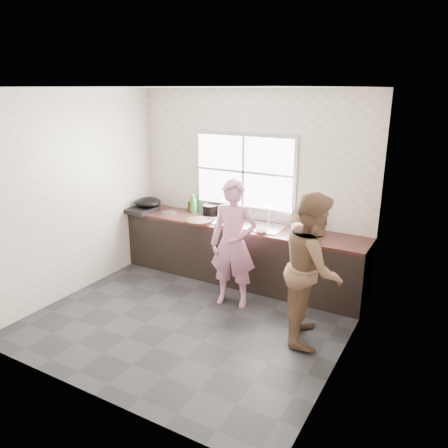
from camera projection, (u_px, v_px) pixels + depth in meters
The scene contains 30 objects.
floor at pixel (191, 319), 5.33m from camera, with size 3.60×3.20×0.01m, color #272729.
ceiling at pixel (185, 87), 4.52m from camera, with size 3.60×3.20×0.01m, color silver.
wall_back at pixel (251, 186), 6.26m from camera, with size 3.60×0.01×2.70m, color beige.
wall_left at pixel (75, 194), 5.78m from camera, with size 0.01×3.20×2.70m, color beige.
wall_right at pixel (348, 238), 4.08m from camera, with size 0.01×3.20×2.70m, color beige.
wall_front at pixel (79, 258), 3.59m from camera, with size 3.60×0.01×2.70m, color beige.
cabinet at pixel (240, 254), 6.28m from camera, with size 3.60×0.62×0.82m, color black.
countertop at pixel (240, 225), 6.15m from camera, with size 3.60×0.64×0.04m, color #341A15.
sink at pixel (263, 227), 5.98m from camera, with size 0.55×0.45×0.02m, color silver.
faucet at pixel (269, 214), 6.10m from camera, with size 0.02×0.02×0.30m, color silver.
window_frame at pixel (244, 172), 6.24m from camera, with size 1.60×0.05×1.10m, color #9EA0A5.
window_glazing at pixel (243, 172), 6.22m from camera, with size 1.50×0.01×1.00m, color white.
woman at pixel (233, 248), 5.50m from camera, with size 0.56×0.37×1.53m, color pink.
person_side at pixel (313, 268), 4.71m from camera, with size 0.81×0.63×1.67m, color brown.
cutting_board at pixel (199, 221), 6.22m from camera, with size 0.39×0.39×0.04m, color #322013.
cleaver at pixel (213, 218), 6.28m from camera, with size 0.20×0.10×0.01m, color #AAACB1.
bowl_mince at pixel (220, 224), 6.06m from camera, with size 0.21×0.21×0.05m, color white.
bowl_crabs at pixel (299, 232), 5.72m from camera, with size 0.18×0.18×0.06m, color white.
bowl_held at pixel (261, 231), 5.76m from camera, with size 0.20×0.20×0.06m, color white.
black_pot at pixel (210, 210), 6.55m from camera, with size 0.22×0.22×0.16m, color black.
plate_food at pixel (195, 220), 6.32m from camera, with size 0.23×0.23×0.02m, color silver.
bottle_green at pixel (194, 203), 6.70m from camera, with size 0.11×0.11×0.29m, color green.
bottle_brown_tall at pixel (192, 205), 6.75m from camera, with size 0.09×0.10×0.21m, color #4A2312.
bottle_brown_short at pixel (223, 211), 6.50m from camera, with size 0.12×0.12×0.15m, color #4D3313.
glass_jar at pixel (192, 208), 6.78m from camera, with size 0.06×0.06×0.09m, color white.
burner at pixel (140, 210), 6.76m from camera, with size 0.42×0.42×0.06m, color black.
wok at pixel (148, 202), 6.78m from camera, with size 0.40×0.40×0.15m, color black.
dish_rack at pixel (305, 219), 5.88m from camera, with size 0.38×0.27×0.29m, color silver.
pot_lid_left at pixel (169, 212), 6.70m from camera, with size 0.24×0.24×0.01m, color silver.
pot_lid_right at pixel (198, 212), 6.74m from camera, with size 0.25×0.25×0.01m, color silver.
Camera 1 is at (2.69, -3.93, 2.69)m, focal length 35.00 mm.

